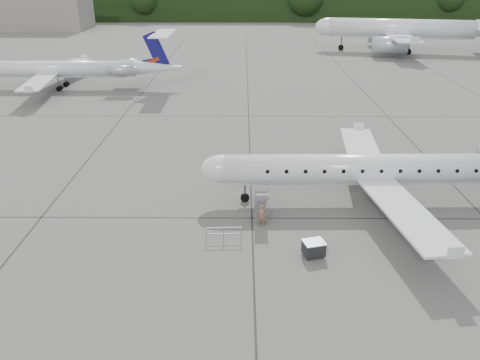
# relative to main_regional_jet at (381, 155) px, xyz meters

# --- Properties ---
(ground) EXTENTS (320.00, 320.00, 0.00)m
(ground) POSITION_rel_main_regional_jet_xyz_m (-2.81, -6.17, -3.69)
(ground) COLOR #61615E
(ground) RESTS_ON ground
(treeline) EXTENTS (260.00, 4.00, 8.00)m
(treeline) POSITION_rel_main_regional_jet_xyz_m (-2.81, 123.83, 0.31)
(treeline) COLOR black
(treeline) RESTS_ON ground
(terminal_building) EXTENTS (40.00, 14.00, 10.00)m
(terminal_building) POSITION_rel_main_regional_jet_xyz_m (-72.81, 103.83, 1.31)
(terminal_building) COLOR slate
(terminal_building) RESTS_ON ground
(main_regional_jet) EXTENTS (29.14, 21.21, 7.38)m
(main_regional_jet) POSITION_rel_main_regional_jet_xyz_m (0.00, 0.00, 0.00)
(main_regional_jet) COLOR silver
(main_regional_jet) RESTS_ON ground
(airstair) EXTENTS (0.89, 2.44, 2.31)m
(airstair) POSITION_rel_main_regional_jet_xyz_m (-8.59, -2.44, -2.53)
(airstair) COLOR silver
(airstair) RESTS_ON ground
(passenger) EXTENTS (0.65, 0.47, 1.63)m
(passenger) POSITION_rel_main_regional_jet_xyz_m (-8.57, -3.80, -2.87)
(passenger) COLOR brown
(passenger) RESTS_ON ground
(safety_railing) EXTENTS (2.20, 0.18, 1.00)m
(safety_railing) POSITION_rel_main_regional_jet_xyz_m (-11.03, -5.69, -3.19)
(safety_railing) COLOR gray
(safety_railing) RESTS_ON ground
(baggage_cart) EXTENTS (1.41, 1.25, 1.04)m
(baggage_cart) POSITION_rel_main_regional_jet_xyz_m (-5.58, -7.27, -3.17)
(baggage_cart) COLOR black
(baggage_cart) RESTS_ON ground
(bg_narrowbody) EXTENTS (40.08, 32.12, 12.87)m
(bg_narrowbody) POSITION_rel_main_regional_jet_xyz_m (21.52, 66.75, 2.74)
(bg_narrowbody) COLOR silver
(bg_narrowbody) RESTS_ON ground
(bg_regional_left) EXTENTS (29.87, 21.58, 7.81)m
(bg_regional_left) POSITION_rel_main_regional_jet_xyz_m (-36.70, 34.99, 0.21)
(bg_regional_left) COLOR silver
(bg_regional_left) RESTS_ON ground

